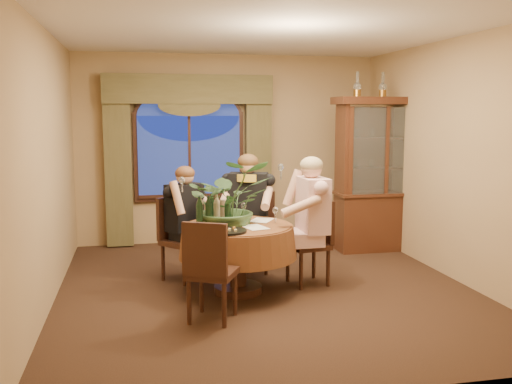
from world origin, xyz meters
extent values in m
plane|color=black|center=(0.00, 0.00, 0.00)|extent=(5.00, 5.00, 0.00)
plane|color=#9F8157|center=(0.00, 2.50, 1.40)|extent=(4.50, 0.00, 4.50)
plane|color=#9F8157|center=(2.25, 0.00, 1.40)|extent=(0.00, 5.00, 5.00)
plane|color=white|center=(0.00, 0.00, 2.80)|extent=(5.00, 5.00, 0.00)
cube|color=#4E4827|center=(-1.63, 2.38, 1.18)|extent=(0.38, 0.14, 2.32)
cube|color=#4E4827|center=(0.43, 2.38, 1.18)|extent=(0.38, 0.14, 2.32)
cylinder|color=maroon|center=(-0.32, -0.09, 0.38)|extent=(1.46, 1.46, 0.75)
cube|color=#38180D|center=(2.00, 1.46, 1.08)|extent=(1.34, 0.53, 2.16)
cube|color=black|center=(0.51, 0.06, 0.48)|extent=(0.49, 0.49, 0.96)
cube|color=black|center=(0.04, 0.74, 0.48)|extent=(0.55, 0.55, 0.96)
cube|color=black|center=(-0.86, 0.52, 0.48)|extent=(0.59, 0.59, 0.96)
cube|color=black|center=(-0.70, -0.85, 0.48)|extent=(0.56, 0.56, 0.96)
imported|color=#375A32|center=(-0.40, 0.02, 1.34)|extent=(0.90, 1.00, 0.78)
imported|color=#556133|center=(-0.29, -0.13, 0.77)|extent=(0.14, 0.14, 0.04)
cylinder|color=black|center=(-0.48, -0.46, 0.76)|extent=(0.37, 0.37, 0.02)
cylinder|color=tan|center=(-0.72, 0.01, 0.92)|extent=(0.07, 0.07, 0.33)
cylinder|color=tan|center=(-0.54, -0.06, 0.92)|extent=(0.07, 0.07, 0.33)
cylinder|color=black|center=(-0.64, -0.13, 0.92)|extent=(0.07, 0.07, 0.33)
cylinder|color=black|center=(-0.44, -0.17, 0.92)|extent=(0.07, 0.07, 0.33)
cylinder|color=black|center=(-0.74, -0.16, 0.92)|extent=(0.07, 0.07, 0.33)
cylinder|color=black|center=(-0.59, 0.05, 0.92)|extent=(0.07, 0.07, 0.33)
cube|color=white|center=(-0.17, -0.28, 0.75)|extent=(0.28, 0.35, 0.00)
cube|color=white|center=(-0.02, 0.10, 0.75)|extent=(0.34, 0.37, 0.00)
camera|label=1|loc=(-1.37, -6.01, 1.94)|focal=40.00mm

